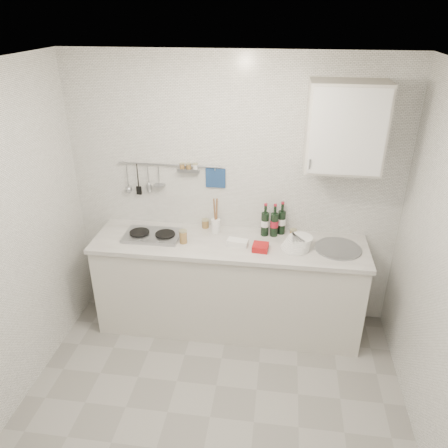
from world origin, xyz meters
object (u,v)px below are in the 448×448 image
Objects in this scene: wine_bottles at (274,219)px; utensil_crock at (216,224)px; plate_stack_hob at (142,235)px; wall_cabinet at (345,127)px; plate_stack_sink at (298,243)px.

wine_bottles is 0.53m from utensil_crock.
plate_stack_hob is 0.89× the size of wine_bottles.
wall_cabinet is at bearing -8.30° from wine_bottles.
utensil_crock is at bearing 15.58° from plate_stack_hob.
plate_stack_sink is (-0.30, -0.15, -0.98)m from wall_cabinet.
utensil_crock is (-0.53, -0.02, -0.07)m from wine_bottles.
plate_stack_sink is at bearing -0.99° from plate_stack_hob.
wall_cabinet is at bearing -3.05° from utensil_crock.
wall_cabinet is 2.26× the size of wine_bottles.
utensil_crock is at bearing 176.95° from wall_cabinet.
utensil_crock is at bearing -177.87° from wine_bottles.
wall_cabinet is 1.98m from plate_stack_hob.
wall_cabinet reaches higher than wine_bottles.
plate_stack_hob is at bearing -170.32° from wine_bottles.
plate_stack_hob is (-1.70, -0.13, -1.02)m from wall_cabinet.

